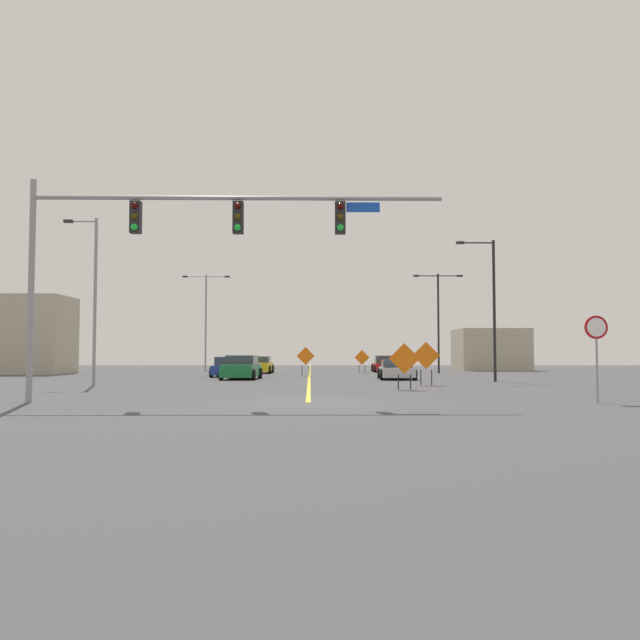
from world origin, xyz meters
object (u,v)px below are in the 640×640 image
Objects in this scene: construction_sign_left_lane at (404,360)px; car_yellow_passing at (259,365)px; street_lamp_mid_right at (206,314)px; construction_sign_right_lane at (426,357)px; stop_sign at (596,341)px; street_lamp_near_left at (491,303)px; car_blue_mid at (229,367)px; construction_sign_right_shoulder at (306,357)px; street_lamp_mid_left at (93,293)px; street_lamp_far_left at (438,314)px; car_red_distant at (385,364)px; car_silver_approaching at (396,370)px; construction_sign_median_near at (362,359)px; car_green_near at (241,368)px; traffic_signal_assembly at (180,233)px.

construction_sign_left_lane is 0.45× the size of car_yellow_passing.
construction_sign_right_lane is (15.04, -25.31, -3.72)m from street_lamp_mid_right.
stop_sign is 1.30× the size of construction_sign_right_lane.
stop_sign reaches higher than construction_sign_left_lane.
car_blue_mid is (-15.74, 8.20, -3.80)m from street_lamp_near_left.
construction_sign_right_shoulder is at bearing 104.49° from construction_sign_left_lane.
car_yellow_passing is at bearing 71.74° from street_lamp_mid_left.
street_lamp_far_left is 1.73× the size of car_blue_mid.
car_blue_mid is (-14.83, 23.47, -1.34)m from stop_sign.
construction_sign_right_shoulder is 0.51× the size of car_red_distant.
car_silver_approaching is (5.58, -5.84, -0.74)m from construction_sign_right_shoulder.
construction_sign_median_near is (4.50, 6.89, -0.14)m from construction_sign_right_shoulder.
construction_sign_right_lane is 0.48× the size of car_yellow_passing.
construction_sign_left_lane is at bearing -95.87° from car_silver_approaching.
construction_sign_right_lane is (-3.50, 11.29, -0.60)m from stop_sign.
construction_sign_median_near is 0.41× the size of car_blue_mid.
construction_sign_right_lane is at bearing -63.33° from car_yellow_passing.
street_lamp_near_left reaches higher than car_silver_approaching.
stop_sign is 1.38× the size of construction_sign_right_shoulder.
construction_sign_left_lane is (14.76, -3.67, -3.25)m from street_lamp_mid_left.
street_lamp_far_left is at bearing 88.24° from stop_sign.
street_lamp_mid_right is 1.87× the size of car_blue_mid.
street_lamp_far_left is 12.57m from construction_sign_right_shoulder.
car_green_near is 11.93m from car_yellow_passing.
car_green_near is 4.69m from car_blue_mid.
street_lamp_far_left is (0.94, 30.37, 2.75)m from stop_sign.
construction_sign_left_lane reaches higher than car_blue_mid.
car_silver_approaching is (-4.01, 18.56, -1.42)m from stop_sign.
car_blue_mid reaches higher than car_silver_approaching.
street_lamp_mid_right is (-18.54, 36.59, 3.12)m from stop_sign.
stop_sign is at bearing -0.65° from traffic_signal_assembly.
street_lamp_mid_left is 1.04× the size of street_lamp_far_left.
car_blue_mid is (-1.35, 4.50, -0.04)m from car_green_near.
construction_sign_right_lane is 0.48× the size of car_green_near.
construction_sign_left_lane reaches higher than construction_sign_median_near.
street_lamp_mid_left is at bearing -93.11° from street_lamp_mid_right.
street_lamp_near_left is at bearing -47.63° from street_lamp_mid_right.
street_lamp_mid_left is 4.05× the size of construction_sign_right_shoulder.
street_lamp_mid_left is 1.85× the size of car_yellow_passing.
street_lamp_mid_right is 28.87m from street_lamp_near_left.
street_lamp_mid_left is 10.98m from car_green_near.
street_lamp_mid_left is 25.67m from street_lamp_mid_right.
car_green_near is at bearing 165.56° from street_lamp_near_left.
street_lamp_near_left is at bearing -90.10° from street_lamp_far_left.
traffic_signal_assembly is 2.94× the size of car_blue_mid.
car_blue_mid is (-15.76, -6.90, -4.09)m from street_lamp_far_left.
street_lamp_mid_left is 1.80× the size of car_blue_mid.
street_lamp_mid_left is 15.56m from construction_sign_left_lane.
car_red_distant is at bearing 72.56° from traffic_signal_assembly.
street_lamp_mid_right reaches higher than traffic_signal_assembly.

